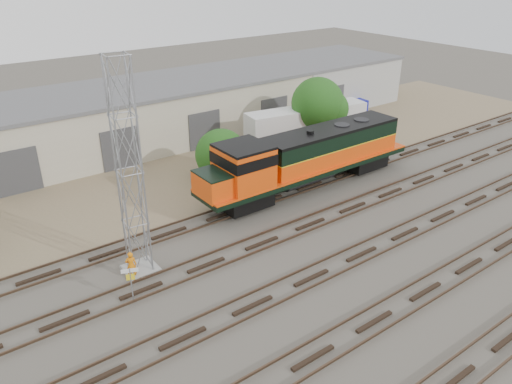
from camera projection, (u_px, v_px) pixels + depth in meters
ground at (326, 234)px, 31.70m from camera, size 140.00×140.00×0.00m
dirt_strip at (204, 163)px, 42.55m from camera, size 80.00×16.00×0.02m
tracks at (361, 254)px, 29.50m from camera, size 80.00×20.40×0.28m
warehouse at (159, 111)px, 47.21m from camera, size 58.40×10.40×5.30m
locomotive at (306, 157)px, 36.82m from camera, size 18.49×3.24×4.44m
signal_tower at (130, 176)px, 25.61m from camera, size 1.76×1.76×11.97m
sign_post at (131, 279)px, 24.91m from camera, size 0.81×0.35×2.10m
worker at (131, 265)px, 27.10m from camera, size 0.72×0.60×1.68m
semi_trailer at (309, 121)px, 45.56m from camera, size 11.93×4.22×3.60m
dumpster_blue at (358, 107)px, 55.37m from camera, size 1.74×1.65×1.50m
dumpster_red at (337, 110)px, 54.37m from camera, size 1.87×1.81×1.40m
tree_mid at (225, 156)px, 39.31m from camera, size 4.32×4.12×4.12m
tree_east at (321, 105)px, 44.62m from camera, size 4.94×4.71×6.36m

